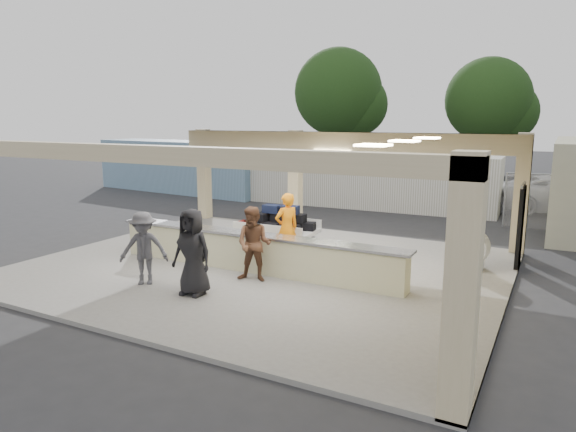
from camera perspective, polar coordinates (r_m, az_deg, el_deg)
The scene contains 16 objects.
ground at distance 13.70m, azimuth -2.78°, elevation -5.93°, with size 120.00×120.00×0.00m, color #292A2C.
pavilion at distance 13.84m, azimuth -0.66°, elevation -0.00°, with size 12.01×10.00×3.55m.
baggage_counter at distance 13.14m, azimuth -3.93°, elevation -4.02°, with size 8.20×0.58×0.98m.
luggage_cart at distance 15.29m, azimuth -1.22°, elevation -1.04°, with size 2.29×1.46×1.32m.
drum_fan at distance 14.08m, azimuth 19.56°, elevation -3.29°, with size 1.00×0.56×1.06m.
baggage_handler at distance 13.70m, azimuth -0.14°, elevation -1.38°, with size 0.69×0.38×1.91m, color orange.
passenger_a at distance 12.22m, azimuth -3.79°, elevation -3.15°, with size 0.87×0.38×1.80m, color brown.
passenger_b at distance 11.81m, azimuth -10.19°, elevation -4.16°, with size 0.97×0.35×1.65m, color black.
passenger_c at distance 12.44m, azimuth -15.74°, elevation -3.47°, with size 1.11×0.39×1.72m, color #46464B.
passenger_d at distance 11.44m, azimuth -10.57°, elevation -3.95°, with size 0.94×0.38×1.92m, color black.
car_white_a at distance 24.60m, azimuth 28.71°, elevation 2.10°, with size 2.66×5.60×1.60m, color white.
car_dark at distance 26.41m, azimuth 24.84°, elevation 2.64°, with size 1.41×4.01×1.34m, color black.
container_white at distance 23.55m, azimuth 8.97°, elevation 3.96°, with size 11.15×2.23×2.42m, color silver.
container_blue at distance 28.92m, azimuth -11.60°, elevation 5.44°, with size 10.58×2.54×2.75m, color #7499B9.
tree_left at distance 38.28m, azimuth 6.13°, elevation 13.14°, with size 6.60×6.30×9.00m.
tree_mid at distance 37.69m, azimuth 21.84°, elevation 11.54°, with size 6.00×5.60×8.00m.
Camera 1 is at (6.78, -11.25, 3.92)m, focal length 32.00 mm.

